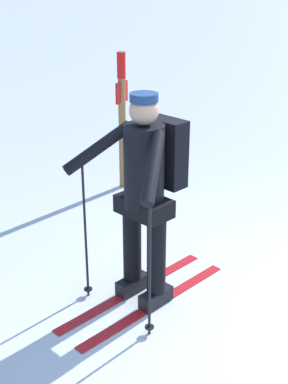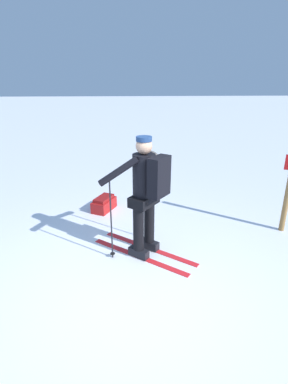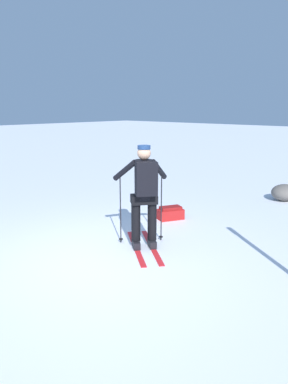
% 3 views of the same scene
% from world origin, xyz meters
% --- Properties ---
extents(ground_plane, '(80.00, 80.00, 0.00)m').
position_xyz_m(ground_plane, '(0.00, 0.00, 0.00)').
color(ground_plane, white).
extents(skier, '(1.26, 1.49, 1.71)m').
position_xyz_m(skier, '(-0.72, 0.18, 0.98)').
color(skier, red).
rests_on(skier, ground_plane).
extents(dropped_backpack, '(0.59, 0.49, 0.27)m').
position_xyz_m(dropped_backpack, '(-2.30, -0.53, 0.13)').
color(dropped_backpack, maroon).
rests_on(dropped_backpack, ground_plane).
extents(rock_boulder, '(0.74, 0.63, 0.41)m').
position_xyz_m(rock_boulder, '(-5.49, 0.57, 0.20)').
color(rock_boulder, '#5B5651').
rests_on(rock_boulder, ground_plane).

